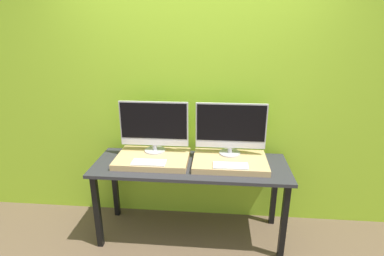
{
  "coord_description": "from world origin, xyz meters",
  "views": [
    {
      "loc": [
        0.23,
        -2.14,
        1.95
      ],
      "look_at": [
        0.0,
        0.45,
        1.05
      ],
      "focal_mm": 28.0,
      "sensor_mm": 36.0,
      "label": 1
    }
  ],
  "objects_px": {
    "keyboard_left": "(149,162)",
    "keyboard_right": "(231,166)",
    "monitor_left": "(154,126)",
    "monitor_right": "(231,128)"
  },
  "relations": [
    {
      "from": "keyboard_left",
      "to": "keyboard_right",
      "type": "height_order",
      "value": "same"
    },
    {
      "from": "monitor_left",
      "to": "keyboard_left",
      "type": "height_order",
      "value": "monitor_left"
    },
    {
      "from": "monitor_left",
      "to": "keyboard_right",
      "type": "xyz_separation_m",
      "value": [
        0.71,
        -0.27,
        -0.25
      ]
    },
    {
      "from": "monitor_left",
      "to": "keyboard_left",
      "type": "relative_size",
      "value": 2.14
    },
    {
      "from": "monitor_left",
      "to": "keyboard_right",
      "type": "relative_size",
      "value": 2.14
    },
    {
      "from": "keyboard_right",
      "to": "monitor_right",
      "type": "bearing_deg",
      "value": 90.0
    },
    {
      "from": "monitor_left",
      "to": "keyboard_right",
      "type": "bearing_deg",
      "value": -20.62
    },
    {
      "from": "keyboard_left",
      "to": "keyboard_right",
      "type": "relative_size",
      "value": 1.0
    },
    {
      "from": "monitor_right",
      "to": "keyboard_right",
      "type": "relative_size",
      "value": 2.14
    },
    {
      "from": "monitor_left",
      "to": "keyboard_left",
      "type": "bearing_deg",
      "value": -90.0
    }
  ]
}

